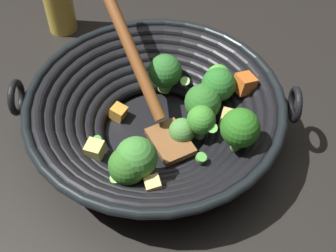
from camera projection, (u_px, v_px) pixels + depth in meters
ground_plane at (156, 134)px, 0.70m from camera, size 4.00×4.00×0.00m
wok at (157, 112)px, 0.66m from camera, size 0.38×0.39×0.20m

